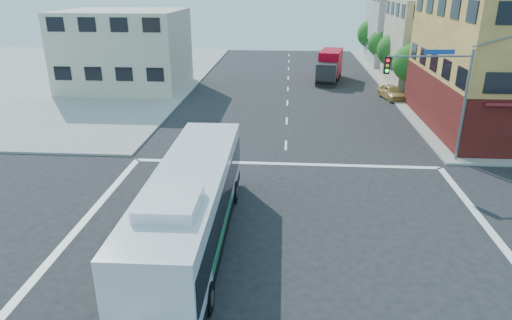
{
  "coord_description": "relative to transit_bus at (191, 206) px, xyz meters",
  "views": [
    {
      "loc": [
        0.09,
        -17.11,
        10.67
      ],
      "look_at": [
        -1.42,
        3.58,
        2.54
      ],
      "focal_mm": 32.0,
      "sensor_mm": 36.0,
      "label": 1
    }
  ],
  "objects": [
    {
      "name": "transit_bus",
      "position": [
        0.0,
        0.0,
        0.0
      ],
      "size": [
        3.09,
        13.29,
        3.93
      ],
      "rotation": [
        0.0,
        0.0,
        0.01
      ],
      "color": "black",
      "rests_on": "ground"
    },
    {
      "name": "street_tree_a",
      "position": [
        15.76,
        28.21,
        1.67
      ],
      "size": [
        3.6,
        3.6,
        5.53
      ],
      "color": "#342013",
      "rests_on": "ground"
    },
    {
      "name": "building_east_far",
      "position": [
        20.84,
        48.26,
        3.09
      ],
      "size": [
        12.06,
        10.06,
        10.0
      ],
      "color": "#ACACA6",
      "rests_on": "ground"
    },
    {
      "name": "building_west",
      "position": [
        -13.16,
        30.27,
        2.09
      ],
      "size": [
        12.06,
        10.06,
        8.0
      ],
      "color": "beige",
      "rests_on": "ground"
    },
    {
      "name": "street_tree_b",
      "position": [
        15.76,
        36.21,
        1.83
      ],
      "size": [
        3.8,
        3.8,
        5.79
      ],
      "color": "#342013",
      "rests_on": "ground"
    },
    {
      "name": "building_east_near",
      "position": [
        20.84,
        34.27,
        2.59
      ],
      "size": [
        12.06,
        10.06,
        9.0
      ],
      "color": "#C6B497",
      "rests_on": "ground"
    },
    {
      "name": "box_truck",
      "position": [
        8.53,
        35.83,
        -0.29
      ],
      "size": [
        3.53,
        7.73,
        3.36
      ],
      "rotation": [
        0.0,
        0.0,
        -0.19
      ],
      "color": "#232328",
      "rests_on": "ground"
    },
    {
      "name": "parked_car",
      "position": [
        13.92,
        27.56,
        -1.23
      ],
      "size": [
        2.41,
        4.28,
        1.37
      ],
      "primitive_type": "imported",
      "rotation": [
        0.0,
        0.0,
        0.21
      ],
      "color": "tan",
      "rests_on": "ground"
    },
    {
      "name": "signal_mast_ne",
      "position": [
        12.94,
        10.9,
        3.06
      ],
      "size": [
        7.91,
        1.13,
        8.07
      ],
      "color": "slate",
      "rests_on": "ground"
    },
    {
      "name": "street_tree_c",
      "position": [
        15.76,
        44.21,
        1.54
      ],
      "size": [
        3.4,
        3.4,
        5.29
      ],
      "color": "#342013",
      "rests_on": "ground"
    },
    {
      "name": "ground",
      "position": [
        3.86,
        0.29,
        -1.92
      ],
      "size": [
        120.0,
        120.0,
        0.0
      ],
      "primitive_type": "plane",
      "color": "black",
      "rests_on": "ground"
    },
    {
      "name": "street_tree_d",
      "position": [
        15.76,
        52.21,
        1.96
      ],
      "size": [
        4.0,
        4.0,
        6.03
      ],
      "color": "#342013",
      "rests_on": "ground"
    }
  ]
}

